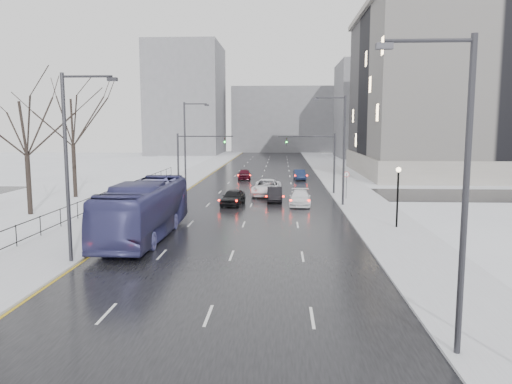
% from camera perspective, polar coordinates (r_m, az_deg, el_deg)
% --- Properties ---
extents(road, '(16.00, 150.00, 0.04)m').
position_cam_1_polar(road, '(65.80, 0.50, 1.21)').
color(road, black).
rests_on(road, ground).
extents(cross_road, '(130.00, 10.00, 0.04)m').
position_cam_1_polar(cross_road, '(53.91, -0.04, -0.20)').
color(cross_road, black).
rests_on(cross_road, ground).
extents(sidewalk_left, '(5.00, 150.00, 0.16)m').
position_cam_1_polar(sidewalk_left, '(67.07, -8.50, 1.30)').
color(sidewalk_left, silver).
rests_on(sidewalk_left, ground).
extents(sidewalk_right, '(5.00, 150.00, 0.16)m').
position_cam_1_polar(sidewalk_right, '(66.19, 9.62, 1.19)').
color(sidewalk_right, silver).
rests_on(sidewalk_right, ground).
extents(park_strip, '(14.00, 150.00, 0.12)m').
position_cam_1_polar(park_strip, '(69.58, -16.19, 1.29)').
color(park_strip, white).
rests_on(park_strip, ground).
extents(tree_park_d, '(8.75, 8.75, 12.50)m').
position_cam_1_polar(tree_park_d, '(45.00, -24.35, -2.46)').
color(tree_park_d, black).
rests_on(tree_park_d, ground).
extents(tree_park_e, '(9.45, 9.45, 13.50)m').
position_cam_1_polar(tree_park_e, '(54.11, -19.91, -0.65)').
color(tree_park_e, black).
rests_on(tree_park_e, ground).
extents(iron_fence, '(0.06, 70.00, 1.30)m').
position_cam_1_polar(iron_fence, '(39.23, -20.85, -2.32)').
color(iron_fence, black).
rests_on(iron_fence, sidewalk_left).
extents(streetlight_r_near, '(2.95, 0.25, 10.00)m').
position_cam_1_polar(streetlight_r_near, '(16.34, 22.14, 1.06)').
color(streetlight_r_near, '#2D2D33').
rests_on(streetlight_r_near, ground).
extents(streetlight_r_mid, '(2.95, 0.25, 10.00)m').
position_cam_1_polar(streetlight_r_mid, '(45.69, 9.75, 5.34)').
color(streetlight_r_mid, '#2D2D33').
rests_on(streetlight_r_mid, ground).
extents(streetlight_l_near, '(2.95, 0.25, 10.00)m').
position_cam_1_polar(streetlight_l_near, '(27.66, -20.44, 3.58)').
color(streetlight_l_near, '#2D2D33').
rests_on(streetlight_l_near, ground).
extents(streetlight_l_far, '(2.95, 0.25, 10.00)m').
position_cam_1_polar(streetlight_l_far, '(58.40, -7.91, 5.84)').
color(streetlight_l_far, '#2D2D33').
rests_on(streetlight_l_far, ground).
extents(lamppost_r_mid, '(0.36, 0.36, 4.28)m').
position_cam_1_polar(lamppost_r_mid, '(36.54, 15.91, 0.41)').
color(lamppost_r_mid, black).
rests_on(lamppost_r_mid, sidewalk_right).
extents(mast_signal_right, '(6.10, 0.33, 6.50)m').
position_cam_1_polar(mast_signal_right, '(53.62, 7.82, 4.08)').
color(mast_signal_right, '#2D2D33').
rests_on(mast_signal_right, ground).
extents(mast_signal_left, '(6.10, 0.33, 6.50)m').
position_cam_1_polar(mast_signal_left, '(54.38, -7.80, 4.12)').
color(mast_signal_left, '#2D2D33').
rests_on(mast_signal_left, ground).
extents(no_uturn_sign, '(0.60, 0.06, 2.70)m').
position_cam_1_polar(no_uturn_sign, '(50.00, 10.30, 1.70)').
color(no_uturn_sign, '#2D2D33').
rests_on(no_uturn_sign, sidewalk_right).
extents(civic_building, '(41.00, 31.00, 24.80)m').
position_cam_1_polar(civic_building, '(83.87, 25.91, 9.49)').
color(civic_building, gray).
rests_on(civic_building, ground).
extents(bldg_far_right, '(24.00, 20.00, 22.00)m').
position_cam_1_polar(bldg_far_right, '(123.00, 14.97, 9.04)').
color(bldg_far_right, slate).
rests_on(bldg_far_right, ground).
extents(bldg_far_left, '(18.00, 22.00, 28.00)m').
position_cam_1_polar(bldg_far_left, '(132.84, -7.94, 10.39)').
color(bldg_far_left, slate).
rests_on(bldg_far_left, ground).
extents(bldg_far_center, '(30.00, 18.00, 18.00)m').
position_cam_1_polar(bldg_far_center, '(145.35, 3.46, 8.23)').
color(bldg_far_center, slate).
rests_on(bldg_far_center, ground).
extents(bus, '(3.13, 13.23, 3.68)m').
position_cam_1_polar(bus, '(33.39, -12.62, -1.97)').
color(bus, '#3B3B72').
rests_on(bus, road).
extents(sedan_center_near, '(2.31, 4.53, 1.48)m').
position_cam_1_polar(sedan_center_near, '(45.93, -2.64, -0.61)').
color(sedan_center_near, black).
rests_on(sedan_center_near, road).
extents(sedan_right_near, '(1.50, 4.14, 1.35)m').
position_cam_1_polar(sedan_right_near, '(48.38, 2.15, -0.27)').
color(sedan_right_near, black).
rests_on(sedan_right_near, road).
extents(sedan_right_cross, '(3.15, 6.25, 1.69)m').
position_cam_1_polar(sedan_right_cross, '(52.29, 1.23, 0.51)').
color(sedan_right_cross, white).
rests_on(sedan_right_cross, road).
extents(sedan_right_far, '(2.10, 4.80, 1.37)m').
position_cam_1_polar(sedan_right_far, '(46.10, 5.04, -0.67)').
color(sedan_right_far, white).
rests_on(sedan_right_far, road).
extents(sedan_center_far, '(1.98, 4.33, 1.44)m').
position_cam_1_polar(sedan_center_far, '(68.21, -1.35, 2.06)').
color(sedan_center_far, '#3E0A17').
rests_on(sedan_center_far, road).
extents(sedan_right_distant, '(1.74, 4.21, 1.36)m').
position_cam_1_polar(sedan_right_distant, '(68.10, 5.00, 1.99)').
color(sedan_right_distant, '#172446').
rests_on(sedan_right_distant, road).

